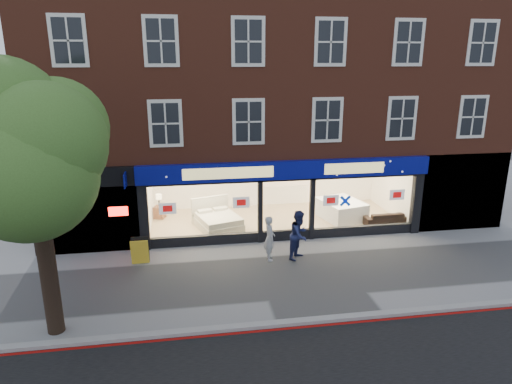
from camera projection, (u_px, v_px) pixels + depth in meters
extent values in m
plane|color=gray|center=(305.00, 274.00, 15.50)|extent=(120.00, 120.00, 0.00)
cube|color=#8C0A07|center=(335.00, 324.00, 12.56)|extent=(60.00, 0.10, 0.01)
cube|color=gray|center=(333.00, 319.00, 12.73)|extent=(60.00, 0.25, 0.12)
cube|color=tan|center=(275.00, 220.00, 20.45)|extent=(11.00, 4.50, 0.10)
cube|color=brown|center=(269.00, 67.00, 20.24)|extent=(19.00, 8.00, 6.70)
cube|color=#080D79|center=(288.00, 170.00, 17.39)|extent=(11.40, 0.28, 0.70)
cube|color=black|center=(286.00, 235.00, 18.36)|extent=(11.00, 0.18, 0.40)
cube|color=black|center=(144.00, 217.00, 17.18)|extent=(0.35, 0.30, 2.60)
cube|color=black|center=(416.00, 203.00, 18.85)|extent=(0.35, 0.30, 2.60)
cube|color=white|center=(204.00, 210.00, 17.43)|extent=(4.20, 0.02, 2.10)
cube|color=white|center=(365.00, 202.00, 18.42)|extent=(4.20, 0.02, 2.10)
cube|color=white|center=(285.00, 211.00, 18.25)|extent=(1.80, 0.02, 2.10)
cube|color=silver|center=(266.00, 181.00, 22.23)|extent=(11.00, 0.20, 2.60)
cube|color=#FFEAC6|center=(276.00, 165.00, 19.73)|extent=(11.00, 4.50, 0.12)
cube|color=black|center=(86.00, 209.00, 16.99)|extent=(3.80, 0.60, 3.30)
cube|color=#FF140C|center=(118.00, 211.00, 16.86)|extent=(0.70, 0.04, 0.35)
cube|color=black|center=(459.00, 191.00, 19.20)|extent=(4.00, 0.40, 3.30)
cylinder|color=black|center=(46.00, 256.00, 11.65)|extent=(0.44, 0.44, 4.40)
sphere|color=#395921|center=(31.00, 148.00, 10.85)|extent=(3.20, 3.20, 3.20)
sphere|color=#395921|center=(2.00, 163.00, 11.13)|extent=(2.60, 2.60, 2.60)
sphere|color=#395921|center=(55.00, 133.00, 10.47)|extent=(2.40, 2.40, 2.40)
cube|color=beige|center=(219.00, 225.00, 19.31)|extent=(2.10, 2.29, 0.33)
cube|color=beige|center=(219.00, 218.00, 19.22)|extent=(2.02, 2.20, 0.24)
cube|color=beige|center=(210.00, 209.00, 20.06)|extent=(1.66, 0.61, 1.14)
cube|color=beige|center=(205.00, 211.00, 19.61)|extent=(0.68, 0.47, 0.11)
cube|color=beige|center=(220.00, 209.00, 19.91)|extent=(0.68, 0.47, 0.11)
cube|color=brown|center=(160.00, 212.00, 20.53)|extent=(0.58, 0.58, 0.55)
cube|color=silver|center=(341.00, 215.00, 20.58)|extent=(2.05, 2.36, 0.27)
cube|color=silver|center=(341.00, 209.00, 20.50)|extent=(2.05, 2.36, 0.27)
cube|color=silver|center=(341.00, 204.00, 20.43)|extent=(2.05, 2.36, 0.27)
imported|color=black|center=(385.00, 218.00, 19.78)|extent=(1.89, 0.76, 0.55)
cube|color=yellow|center=(140.00, 251.00, 16.15)|extent=(0.64, 0.42, 0.96)
imported|color=#A6A8AE|center=(270.00, 238.00, 16.40)|extent=(0.40, 0.61, 1.65)
imported|color=#1C224F|center=(299.00, 235.00, 16.48)|extent=(1.10, 1.12, 1.82)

